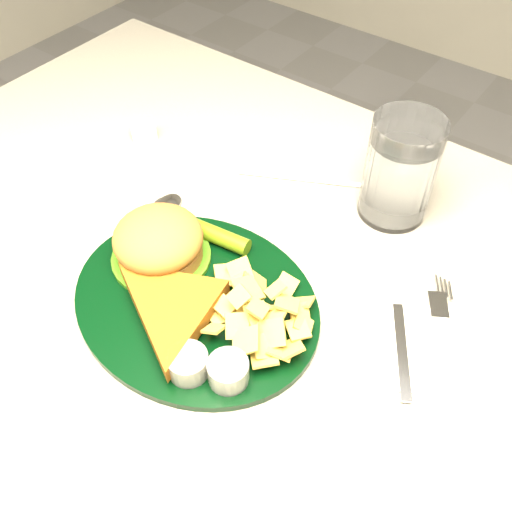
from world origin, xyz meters
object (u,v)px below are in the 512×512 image
Objects in this scene: table at (260,445)px; dinner_plate at (194,285)px; fork_napkin at (406,344)px; water_glass at (400,170)px.

dinner_plate is (-0.06, -0.04, 0.41)m from table.
table is 7.89× the size of fork_napkin.
fork_napkin is at bearing -58.12° from water_glass.
fork_napkin reaches higher than table.
water_glass is at bearing 90.40° from fork_napkin.
table is 0.49m from water_glass.
fork_napkin is at bearing 24.93° from dinner_plate.
water_glass is (0.10, 0.26, 0.03)m from dinner_plate.
dinner_plate is at bearing -111.10° from water_glass.
table is at bearing 40.85° from dinner_plate.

